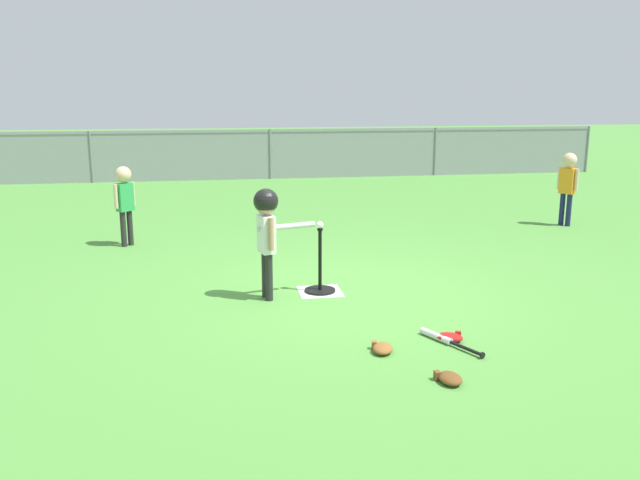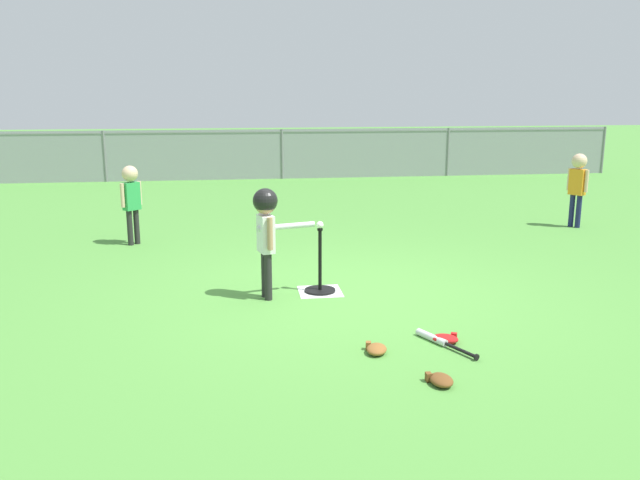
{
  "view_description": "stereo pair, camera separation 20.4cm",
  "coord_description": "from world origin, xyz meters",
  "px_view_note": "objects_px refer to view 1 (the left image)",
  "views": [
    {
      "loc": [
        -1.37,
        -6.29,
        2.05
      ],
      "look_at": [
        -0.3,
        0.16,
        0.55
      ],
      "focal_mm": 37.0,
      "sensor_mm": 36.0,
      "label": 1
    },
    {
      "loc": [
        -1.17,
        -6.32,
        2.05
      ],
      "look_at": [
        -0.3,
        0.16,
        0.55
      ],
      "focal_mm": 37.0,
      "sensor_mm": 36.0,
      "label": 2
    }
  ],
  "objects_px": {
    "fielder_deep_left": "(125,195)",
    "glove_near_bats": "(450,378)",
    "fielder_near_right": "(568,179)",
    "spare_bat_silver": "(442,339)",
    "glove_by_plate": "(450,337)",
    "glove_tossed_aside": "(382,348)",
    "baseball_on_tee": "(320,225)",
    "batting_tee": "(320,282)",
    "batter_child": "(267,221)"
  },
  "relations": [
    {
      "from": "batter_child",
      "to": "spare_bat_silver",
      "type": "bearing_deg",
      "value": -46.63
    },
    {
      "from": "batting_tee",
      "to": "batter_child",
      "type": "distance_m",
      "value": 0.89
    },
    {
      "from": "glove_near_bats",
      "to": "baseball_on_tee",
      "type": "bearing_deg",
      "value": 103.66
    },
    {
      "from": "baseball_on_tee",
      "to": "glove_by_plate",
      "type": "distance_m",
      "value": 1.88
    },
    {
      "from": "glove_by_plate",
      "to": "glove_tossed_aside",
      "type": "height_order",
      "value": "same"
    },
    {
      "from": "spare_bat_silver",
      "to": "glove_tossed_aside",
      "type": "xyz_separation_m",
      "value": [
        -0.55,
        -0.13,
        0.01
      ]
    },
    {
      "from": "fielder_near_right",
      "to": "glove_near_bats",
      "type": "xyz_separation_m",
      "value": [
        -3.71,
        -5.04,
        -0.68
      ]
    },
    {
      "from": "batting_tee",
      "to": "baseball_on_tee",
      "type": "distance_m",
      "value": 0.6
    },
    {
      "from": "baseball_on_tee",
      "to": "fielder_near_right",
      "type": "height_order",
      "value": "fielder_near_right"
    },
    {
      "from": "baseball_on_tee",
      "to": "batting_tee",
      "type": "bearing_deg",
      "value": 0.0
    },
    {
      "from": "baseball_on_tee",
      "to": "glove_near_bats",
      "type": "distance_m",
      "value": 2.46
    },
    {
      "from": "glove_by_plate",
      "to": "glove_near_bats",
      "type": "distance_m",
      "value": 0.81
    },
    {
      "from": "baseball_on_tee",
      "to": "glove_by_plate",
      "type": "bearing_deg",
      "value": -61.25
    },
    {
      "from": "spare_bat_silver",
      "to": "glove_near_bats",
      "type": "relative_size",
      "value": 2.76
    },
    {
      "from": "glove_near_bats",
      "to": "fielder_near_right",
      "type": "bearing_deg",
      "value": 53.64
    },
    {
      "from": "glove_near_bats",
      "to": "spare_bat_silver",
      "type": "bearing_deg",
      "value": 74.06
    },
    {
      "from": "glove_by_plate",
      "to": "batter_child",
      "type": "bearing_deg",
      "value": 135.01
    },
    {
      "from": "batting_tee",
      "to": "glove_tossed_aside",
      "type": "height_order",
      "value": "batting_tee"
    },
    {
      "from": "fielder_near_right",
      "to": "glove_near_bats",
      "type": "relative_size",
      "value": 4.9
    },
    {
      "from": "batting_tee",
      "to": "spare_bat_silver",
      "type": "distance_m",
      "value": 1.73
    },
    {
      "from": "baseball_on_tee",
      "to": "glove_tossed_aside",
      "type": "height_order",
      "value": "baseball_on_tee"
    },
    {
      "from": "baseball_on_tee",
      "to": "batter_child",
      "type": "bearing_deg",
      "value": -165.13
    },
    {
      "from": "batter_child",
      "to": "fielder_near_right",
      "type": "xyz_separation_m",
      "value": [
        4.82,
        2.89,
        -0.08
      ]
    },
    {
      "from": "glove_by_plate",
      "to": "baseball_on_tee",
      "type": "bearing_deg",
      "value": 118.75
    },
    {
      "from": "fielder_near_right",
      "to": "spare_bat_silver",
      "type": "height_order",
      "value": "fielder_near_right"
    },
    {
      "from": "baseball_on_tee",
      "to": "glove_tossed_aside",
      "type": "relative_size",
      "value": 0.29
    },
    {
      "from": "glove_near_bats",
      "to": "glove_tossed_aside",
      "type": "bearing_deg",
      "value": 118.16
    },
    {
      "from": "glove_tossed_aside",
      "to": "glove_by_plate",
      "type": "bearing_deg",
      "value": 12.96
    },
    {
      "from": "batter_child",
      "to": "glove_by_plate",
      "type": "xyz_separation_m",
      "value": [
        1.39,
        -1.39,
        -0.76
      ]
    },
    {
      "from": "batter_child",
      "to": "spare_bat_silver",
      "type": "height_order",
      "value": "batter_child"
    },
    {
      "from": "batting_tee",
      "to": "glove_tossed_aside",
      "type": "bearing_deg",
      "value": -82.31
    },
    {
      "from": "batting_tee",
      "to": "fielder_near_right",
      "type": "bearing_deg",
      "value": 32.75
    },
    {
      "from": "fielder_near_right",
      "to": "glove_near_bats",
      "type": "distance_m",
      "value": 6.3
    },
    {
      "from": "fielder_near_right",
      "to": "glove_by_plate",
      "type": "distance_m",
      "value": 5.53
    },
    {
      "from": "glove_by_plate",
      "to": "glove_near_bats",
      "type": "relative_size",
      "value": 1.17
    },
    {
      "from": "spare_bat_silver",
      "to": "fielder_deep_left",
      "type": "bearing_deg",
      "value": 126.74
    },
    {
      "from": "baseball_on_tee",
      "to": "fielder_near_right",
      "type": "distance_m",
      "value": 5.08
    },
    {
      "from": "batting_tee",
      "to": "glove_near_bats",
      "type": "distance_m",
      "value": 2.36
    },
    {
      "from": "fielder_near_right",
      "to": "glove_tossed_aside",
      "type": "relative_size",
      "value": 4.34
    },
    {
      "from": "glove_near_bats",
      "to": "fielder_deep_left",
      "type": "bearing_deg",
      "value": 120.24
    },
    {
      "from": "baseball_on_tee",
      "to": "glove_near_bats",
      "type": "xyz_separation_m",
      "value": [
        0.56,
        -2.3,
        -0.67
      ]
    },
    {
      "from": "fielder_near_right",
      "to": "glove_by_plate",
      "type": "xyz_separation_m",
      "value": [
        -3.43,
        -4.28,
        -0.68
      ]
    },
    {
      "from": "fielder_deep_left",
      "to": "glove_near_bats",
      "type": "xyz_separation_m",
      "value": [
        2.77,
        -4.75,
        -0.65
      ]
    },
    {
      "from": "batting_tee",
      "to": "glove_by_plate",
      "type": "bearing_deg",
      "value": -61.25
    },
    {
      "from": "batting_tee",
      "to": "batter_child",
      "type": "height_order",
      "value": "batter_child"
    },
    {
      "from": "glove_by_plate",
      "to": "glove_tossed_aside",
      "type": "relative_size",
      "value": 1.03
    },
    {
      "from": "batter_child",
      "to": "batting_tee",
      "type": "bearing_deg",
      "value": 14.87
    },
    {
      "from": "batter_child",
      "to": "glove_by_plate",
      "type": "height_order",
      "value": "batter_child"
    },
    {
      "from": "glove_tossed_aside",
      "to": "fielder_deep_left",
      "type": "bearing_deg",
      "value": 120.54
    },
    {
      "from": "batter_child",
      "to": "glove_by_plate",
      "type": "distance_m",
      "value": 2.11
    }
  ]
}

